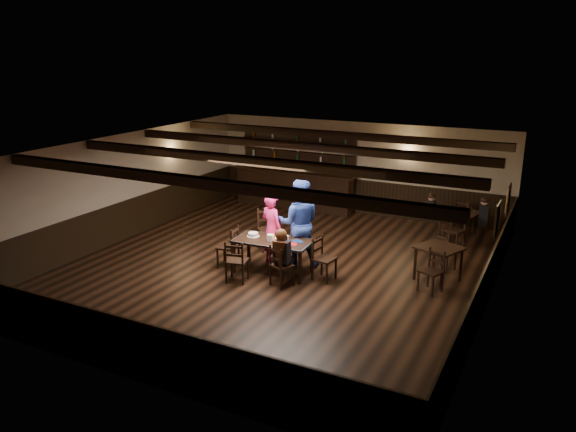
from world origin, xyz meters
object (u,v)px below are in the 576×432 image
at_px(chair_near_right, 279,263).
at_px(man_blue, 299,223).
at_px(dining_table, 273,243).
at_px(chair_near_left, 236,259).
at_px(bar_counter, 295,184).
at_px(woman_pink, 272,229).
at_px(cake, 253,235).

height_order(chair_near_right, man_blue, man_blue).
relative_size(dining_table, chair_near_left, 1.88).
bearing_deg(man_blue, chair_near_right, 73.11).
bearing_deg(dining_table, bar_counter, 110.95).
bearing_deg(woman_pink, dining_table, 140.57).
bearing_deg(bar_counter, chair_near_right, -67.02).
xyz_separation_m(woman_pink, man_blue, (0.59, 0.18, 0.18)).
bearing_deg(chair_near_left, chair_near_right, 15.05).
bearing_deg(bar_counter, chair_near_left, -75.67).
height_order(chair_near_right, woman_pink, woman_pink).
bearing_deg(dining_table, chair_near_right, -52.53).
relative_size(dining_table, woman_pink, 1.05).
xyz_separation_m(dining_table, man_blue, (0.30, 0.67, 0.32)).
relative_size(cake, bar_counter, 0.07).
relative_size(woman_pink, cake, 5.98).
bearing_deg(dining_table, man_blue, 65.58).
xyz_separation_m(dining_table, chair_near_left, (-0.43, -0.85, -0.14)).
bearing_deg(dining_table, chair_near_left, -116.78).
bearing_deg(chair_near_right, dining_table, 127.47).
height_order(chair_near_right, cake, chair_near_right).
distance_m(man_blue, bar_counter, 4.95).
height_order(man_blue, bar_counter, bar_counter).
distance_m(dining_table, bar_counter, 5.43).
relative_size(chair_near_left, man_blue, 0.46).
bearing_deg(chair_near_right, woman_pink, 124.72).
bearing_deg(cake, bar_counter, 105.84).
relative_size(man_blue, cake, 7.26).
xyz_separation_m(dining_table, chair_near_right, (0.47, -0.61, -0.16)).
bearing_deg(chair_near_right, bar_counter, 112.98).
height_order(woman_pink, man_blue, man_blue).
bearing_deg(chair_near_right, man_blue, 97.35).
xyz_separation_m(chair_near_left, chair_near_right, (0.90, 0.24, -0.02)).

